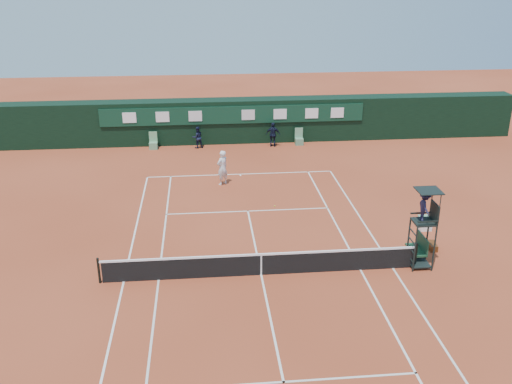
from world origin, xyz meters
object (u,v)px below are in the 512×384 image
tennis_net (261,264)px  player_bench (419,247)px  cooler (425,223)px  player (222,168)px  umpire_chair (425,212)px

tennis_net → player_bench: same height
cooler → player: player is taller
player → player_bench: bearing=88.0°
tennis_net → player_bench: (6.78, 0.65, 0.09)m
tennis_net → player: player is taller
player_bench → cooler: (1.37, 2.84, -0.27)m
umpire_chair → cooler: bearing=65.5°
tennis_net → cooler: (8.15, 3.49, -0.18)m
tennis_net → player_bench: bearing=5.5°
cooler → player: 11.53m
cooler → player: (-9.27, 6.83, 0.68)m
umpire_chair → player_bench: (0.19, 0.60, -1.86)m
umpire_chair → player: size_ratio=1.70×
tennis_net → player_bench: 6.81m
tennis_net → umpire_chair: (6.59, 0.05, 1.95)m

